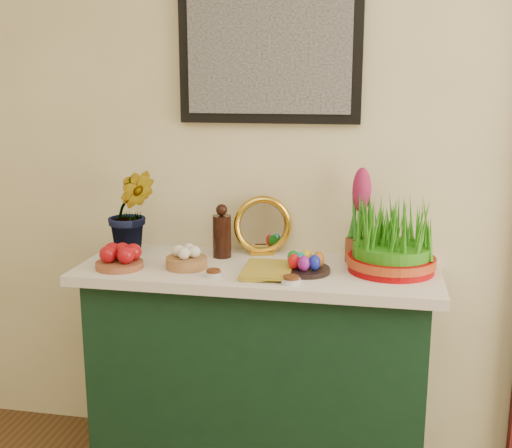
{
  "coord_description": "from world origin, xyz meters",
  "views": [
    {
      "loc": [
        0.23,
        -0.37,
        1.61
      ],
      "look_at": [
        -0.23,
        1.95,
        1.07
      ],
      "focal_mm": 45.0,
      "sensor_mm": 36.0,
      "label": 1
    }
  ],
  "objects_px": {
    "sideboard": "(258,375)",
    "mirror": "(263,226)",
    "book": "(243,268)",
    "hyacinth_green": "(131,198)",
    "wheatgrass_sabzeh": "(392,240)"
  },
  "relations": [
    {
      "from": "book",
      "to": "mirror",
      "type": "bearing_deg",
      "value": 83.49
    },
    {
      "from": "sideboard",
      "to": "book",
      "type": "height_order",
      "value": "book"
    },
    {
      "from": "sideboard",
      "to": "mirror",
      "type": "bearing_deg",
      "value": 95.55
    },
    {
      "from": "book",
      "to": "wheatgrass_sabzeh",
      "type": "xyz_separation_m",
      "value": [
        0.55,
        0.12,
        0.1
      ]
    },
    {
      "from": "mirror",
      "to": "wheatgrass_sabzeh",
      "type": "xyz_separation_m",
      "value": [
        0.53,
        -0.15,
        0.0
      ]
    },
    {
      "from": "mirror",
      "to": "wheatgrass_sabzeh",
      "type": "bearing_deg",
      "value": -16.36
    },
    {
      "from": "sideboard",
      "to": "book",
      "type": "relative_size",
      "value": 5.32
    },
    {
      "from": "hyacinth_green",
      "to": "wheatgrass_sabzeh",
      "type": "bearing_deg",
      "value": -23.81
    },
    {
      "from": "mirror",
      "to": "wheatgrass_sabzeh",
      "type": "height_order",
      "value": "wheatgrass_sabzeh"
    },
    {
      "from": "hyacinth_green",
      "to": "book",
      "type": "relative_size",
      "value": 1.93
    },
    {
      "from": "sideboard",
      "to": "mirror",
      "type": "distance_m",
      "value": 0.61
    },
    {
      "from": "hyacinth_green",
      "to": "wheatgrass_sabzeh",
      "type": "distance_m",
      "value": 1.07
    },
    {
      "from": "mirror",
      "to": "sideboard",
      "type": "bearing_deg",
      "value": -84.45
    },
    {
      "from": "sideboard",
      "to": "wheatgrass_sabzeh",
      "type": "height_order",
      "value": "wheatgrass_sabzeh"
    },
    {
      "from": "book",
      "to": "wheatgrass_sabzeh",
      "type": "distance_m",
      "value": 0.57
    }
  ]
}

